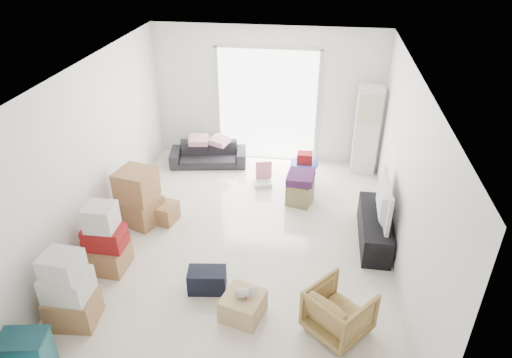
{
  "coord_description": "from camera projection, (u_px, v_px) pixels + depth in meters",
  "views": [
    {
      "loc": [
        1.03,
        -5.54,
        4.4
      ],
      "look_at": [
        0.18,
        0.2,
        1.06
      ],
      "focal_mm": 32.0,
      "sensor_mm": 36.0,
      "label": 1
    }
  ],
  "objects": [
    {
      "name": "box_stack_b",
      "position": [
        106.0,
        242.0,
        6.38
      ],
      "size": [
        0.57,
        0.53,
        1.05
      ],
      "rotation": [
        0.0,
        0.0,
        -0.07
      ],
      "color": "#976844",
      "rests_on": "room_shell"
    },
    {
      "name": "blanket",
      "position": [
        301.0,
        179.0,
        7.86
      ],
      "size": [
        0.5,
        0.5,
        0.14
      ],
      "primitive_type": "cube",
      "rotation": [
        0.0,
        0.0,
        -0.12
      ],
      "color": "#461D4A",
      "rests_on": "ottoman"
    },
    {
      "name": "box_stack_a",
      "position": [
        69.0,
        293.0,
        5.5
      ],
      "size": [
        0.61,
        0.52,
        1.04
      ],
      "rotation": [
        0.0,
        0.0,
        -0.05
      ],
      "color": "#976844",
      "rests_on": "room_shell"
    },
    {
      "name": "wood_crate",
      "position": [
        243.0,
        306.0,
        5.72
      ],
      "size": [
        0.59,
        0.59,
        0.32
      ],
      "primitive_type": "cube",
      "rotation": [
        0.0,
        0.0,
        -0.27
      ],
      "color": "tan",
      "rests_on": "room_shell"
    },
    {
      "name": "ottoman",
      "position": [
        300.0,
        193.0,
        7.99
      ],
      "size": [
        0.5,
        0.5,
        0.41
      ],
      "primitive_type": "cube",
      "rotation": [
        0.0,
        0.0,
        -0.26
      ],
      "color": "#928255",
      "rests_on": "room_shell"
    },
    {
      "name": "ac_tower",
      "position": [
        367.0,
        131.0,
        8.67
      ],
      "size": [
        0.45,
        0.3,
        1.75
      ],
      "primitive_type": "cube",
      "color": "silver",
      "rests_on": "room_shell"
    },
    {
      "name": "kids_table",
      "position": [
        305.0,
        162.0,
        8.45
      ],
      "size": [
        0.52,
        0.52,
        0.65
      ],
      "rotation": [
        0.0,
        0.0,
        -0.23
      ],
      "color": "#1C42B1",
      "rests_on": "room_shell"
    },
    {
      "name": "pillow_left",
      "position": [
        198.0,
        135.0,
        9.06
      ],
      "size": [
        0.38,
        0.32,
        0.11
      ],
      "primitive_type": "cube",
      "rotation": [
        0.0,
        0.0,
        0.15
      ],
      "color": "#D89DAD",
      "rests_on": "sofa"
    },
    {
      "name": "plush_bunny",
      "position": [
        245.0,
        292.0,
        5.62
      ],
      "size": [
        0.28,
        0.16,
        0.14
      ],
      "rotation": [
        0.0,
        0.0,
        -0.21
      ],
      "color": "#B2ADA8",
      "rests_on": "wood_crate"
    },
    {
      "name": "television",
      "position": [
        377.0,
        212.0,
        6.88
      ],
      "size": [
        0.63,
        1.07,
        0.14
      ],
      "primitive_type": "imported",
      "rotation": [
        0.0,
        0.0,
        1.56
      ],
      "color": "black",
      "rests_on": "tv_console"
    },
    {
      "name": "tv_console",
      "position": [
        374.0,
        228.0,
        7.03
      ],
      "size": [
        0.42,
        1.4,
        0.47
      ],
      "primitive_type": "cube",
      "color": "black",
      "rests_on": "room_shell"
    },
    {
      "name": "duffel_bag",
      "position": [
        207.0,
        280.0,
        6.13
      ],
      "size": [
        0.54,
        0.37,
        0.32
      ],
      "primitive_type": "cube",
      "rotation": [
        0.0,
        0.0,
        0.13
      ],
      "color": "black",
      "rests_on": "room_shell"
    },
    {
      "name": "toy_walker",
      "position": [
        263.0,
        178.0,
        8.6
      ],
      "size": [
        0.39,
        0.36,
        0.44
      ],
      "rotation": [
        0.0,
        0.0,
        0.27
      ],
      "color": "silver",
      "rests_on": "room_shell"
    },
    {
      "name": "box_stack_c",
      "position": [
        138.0,
        197.0,
        7.37
      ],
      "size": [
        0.79,
        0.72,
        0.95
      ],
      "rotation": [
        0.0,
        0.0,
        -0.32
      ],
      "color": "#976844",
      "rests_on": "room_shell"
    },
    {
      "name": "loose_box",
      "position": [
        164.0,
        212.0,
        7.54
      ],
      "size": [
        0.46,
        0.46,
        0.32
      ],
      "primitive_type": "cube",
      "rotation": [
        0.0,
        0.0,
        -0.22
      ],
      "color": "#976844",
      "rests_on": "room_shell"
    },
    {
      "name": "pillow_right",
      "position": [
        219.0,
        135.0,
        9.03
      ],
      "size": [
        0.44,
        0.4,
        0.12
      ],
      "primitive_type": "cube",
      "rotation": [
        0.0,
        0.0,
        -0.42
      ],
      "color": "#D89DAD",
      "rests_on": "sofa"
    },
    {
      "name": "armchair",
      "position": [
        339.0,
        309.0,
        5.43
      ],
      "size": [
        0.91,
        0.91,
        0.69
      ],
      "primitive_type": "imported",
      "rotation": [
        0.0,
        0.0,
        2.44
      ],
      "color": "#AA8D4B",
      "rests_on": "room_shell"
    },
    {
      "name": "sliding_door",
      "position": [
        267.0,
        101.0,
        9.01
      ],
      "size": [
        2.1,
        0.04,
        2.33
      ],
      "color": "white",
      "rests_on": "room_shell"
    },
    {
      "name": "sofa",
      "position": [
        208.0,
        151.0,
        9.22
      ],
      "size": [
        1.57,
        0.68,
        0.59
      ],
      "primitive_type": "imported",
      "rotation": [
        0.0,
        0.0,
        0.16
      ],
      "color": "#25252A",
      "rests_on": "room_shell"
    },
    {
      "name": "room_shell",
      "position": [
        241.0,
        167.0,
        6.4
      ],
      "size": [
        4.98,
        6.48,
        3.18
      ],
      "color": "white",
      "rests_on": "ground"
    },
    {
      "name": "storage_bins",
      "position": [
        27.0,
        356.0,
        4.92
      ],
      "size": [
        0.55,
        0.43,
        0.58
      ],
      "rotation": [
        0.0,
        0.0,
        0.18
      ],
      "color": "#15545D",
      "rests_on": "room_shell"
    }
  ]
}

